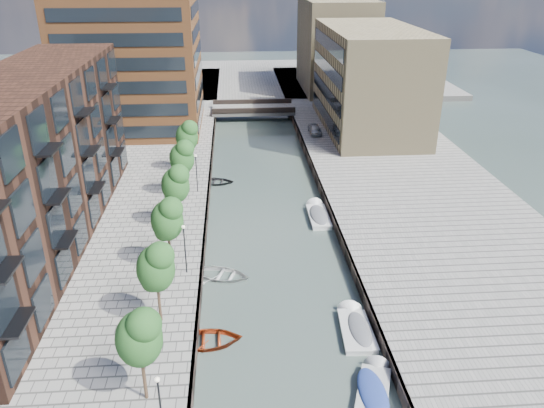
{
  "coord_description": "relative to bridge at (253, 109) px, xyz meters",
  "views": [
    {
      "loc": [
        -3.16,
        -11.82,
        23.25
      ],
      "look_at": [
        0.0,
        30.84,
        3.5
      ],
      "focal_mm": 35.0,
      "sensor_mm": 36.0,
      "label": 1
    }
  ],
  "objects": [
    {
      "name": "water",
      "position": [
        0.0,
        -32.0,
        -1.39
      ],
      "size": [
        300.0,
        300.0,
        0.0
      ],
      "primitive_type": "plane",
      "color": "#38473F",
      "rests_on": "ground"
    },
    {
      "name": "tan_block_near",
      "position": [
        16.0,
        -10.0,
        6.61
      ],
      "size": [
        12.0,
        25.0,
        14.0
      ],
      "primitive_type": "cube",
      "color": "#9A875E",
      "rests_on": "quay_right"
    },
    {
      "name": "tan_block_far",
      "position": [
        16.0,
        16.0,
        7.61
      ],
      "size": [
        12.0,
        20.0,
        16.0
      ],
      "primitive_type": "cube",
      "color": "#9A875E",
      "rests_on": "quay_right"
    },
    {
      "name": "motorboat_4",
      "position": [
        4.88,
        -36.98,
        -1.17
      ],
      "size": [
        1.93,
        5.47,
        1.82
      ],
      "color": "silver",
      "rests_on": "ground"
    },
    {
      "name": "apartment_block",
      "position": [
        -20.0,
        -42.0,
        6.61
      ],
      "size": [
        8.0,
        38.0,
        14.0
      ],
      "primitive_type": "cube",
      "color": "black",
      "rests_on": "quay_left"
    },
    {
      "name": "lamp_2",
      "position": [
        -7.2,
        -32.0,
        2.12
      ],
      "size": [
        0.24,
        0.24,
        4.12
      ],
      "color": "black",
      "rests_on": "quay_left"
    },
    {
      "name": "sloop_3",
      "position": [
        -4.43,
        -47.37,
        -1.39
      ],
      "size": [
        5.19,
        4.39,
        0.91
      ],
      "primitive_type": "imported",
      "rotation": [
        0.0,
        0.0,
        1.25
      ],
      "color": "silver",
      "rests_on": "ground"
    },
    {
      "name": "tree_1",
      "position": [
        -8.5,
        -61.0,
        3.92
      ],
      "size": [
        2.5,
        2.5,
        5.95
      ],
      "color": "#382619",
      "rests_on": "quay_left"
    },
    {
      "name": "sloop_2",
      "position": [
        -5.35,
        -55.41,
        -1.39
      ],
      "size": [
        4.84,
        3.55,
        0.98
      ],
      "primitive_type": "imported",
      "rotation": [
        0.0,
        0.0,
        1.61
      ],
      "color": "maroon",
      "rests_on": "ground"
    },
    {
      "name": "tree_2",
      "position": [
        -8.5,
        -54.0,
        3.92
      ],
      "size": [
        2.5,
        2.5,
        5.95
      ],
      "color": "#382619",
      "rests_on": "quay_left"
    },
    {
      "name": "tree_6",
      "position": [
        -8.5,
        -26.0,
        3.92
      ],
      "size": [
        2.5,
        2.5,
        5.95
      ],
      "color": "#382619",
      "rests_on": "quay_left"
    },
    {
      "name": "motorboat_1",
      "position": [
        4.96,
        -54.76,
        -1.2
      ],
      "size": [
        1.66,
        4.71,
        1.57
      ],
      "color": "white",
      "rests_on": "ground"
    },
    {
      "name": "lamp_0",
      "position": [
        -7.2,
        -64.0,
        2.12
      ],
      "size": [
        0.24,
        0.24,
        4.12
      ],
      "color": "black",
      "rests_on": "quay_left"
    },
    {
      "name": "quay_wall_left",
      "position": [
        -6.1,
        -32.0,
        -0.89
      ],
      "size": [
        0.25,
        140.0,
        1.0
      ],
      "primitive_type": "cube",
      "color": "#332823",
      "rests_on": "ground"
    },
    {
      "name": "tower",
      "position": [
        -17.0,
        -7.0,
        14.61
      ],
      "size": [
        18.0,
        18.0,
        30.0
      ],
      "primitive_type": "cube",
      "color": "brown",
      "rests_on": "quay_left"
    },
    {
      "name": "tree_5",
      "position": [
        -8.5,
        -33.0,
        3.92
      ],
      "size": [
        2.5,
        2.5,
        5.95
      ],
      "color": "#382619",
      "rests_on": "quay_left"
    },
    {
      "name": "far_closure",
      "position": [
        0.0,
        28.0,
        -0.89
      ],
      "size": [
        80.0,
        40.0,
        1.0
      ],
      "primitive_type": "cube",
      "color": "gray",
      "rests_on": "ground"
    },
    {
      "name": "bridge",
      "position": [
        0.0,
        0.0,
        0.0
      ],
      "size": [
        13.0,
        6.0,
        1.3
      ],
      "color": "gray",
      "rests_on": "ground"
    },
    {
      "name": "tree_3",
      "position": [
        -8.5,
        -47.0,
        3.92
      ],
      "size": [
        2.5,
        2.5,
        5.95
      ],
      "color": "#382619",
      "rests_on": "quay_left"
    },
    {
      "name": "tree_4",
      "position": [
        -8.5,
        -40.0,
        3.92
      ],
      "size": [
        2.5,
        2.5,
        5.95
      ],
      "color": "#382619",
      "rests_on": "quay_left"
    },
    {
      "name": "lamp_1",
      "position": [
        -7.2,
        -48.0,
        2.12
      ],
      "size": [
        0.24,
        0.24,
        4.12
      ],
      "color": "black",
      "rests_on": "quay_left"
    },
    {
      "name": "car",
      "position": [
        8.15,
        -12.63,
        0.28
      ],
      "size": [
        1.72,
        3.97,
        1.33
      ],
      "primitive_type": "imported",
      "rotation": [
        0.0,
        0.0,
        0.04
      ],
      "color": "#ABADB0",
      "rests_on": "quay_right"
    },
    {
      "name": "quay_right",
      "position": [
        16.0,
        -32.0,
        -0.89
      ],
      "size": [
        20.0,
        140.0,
        1.0
      ],
      "primitive_type": "cube",
      "color": "gray",
      "rests_on": "ground"
    },
    {
      "name": "sloop_4",
      "position": [
        -5.4,
        -27.47,
        -1.39
      ],
      "size": [
        4.31,
        3.28,
        0.84
      ],
      "primitive_type": "imported",
      "rotation": [
        0.0,
        0.0,
        1.47
      ],
      "color": "#242427",
      "rests_on": "ground"
    },
    {
      "name": "motorboat_2",
      "position": [
        4.61,
        -54.47,
        -1.29
      ],
      "size": [
        2.02,
        5.06,
        1.65
      ],
      "color": "silver",
      "rests_on": "ground"
    },
    {
      "name": "quay_wall_right",
      "position": [
        6.1,
        -32.0,
        -0.89
      ],
      "size": [
        0.25,
        140.0,
        1.0
      ],
      "primitive_type": "cube",
      "color": "#332823",
      "rests_on": "ground"
    },
    {
      "name": "motorboat_3",
      "position": [
        4.55,
        -60.63,
        -1.18
      ],
      "size": [
        3.36,
        5.41,
        1.71
      ],
      "color": "#B1B1AF",
      "rests_on": "ground"
    }
  ]
}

